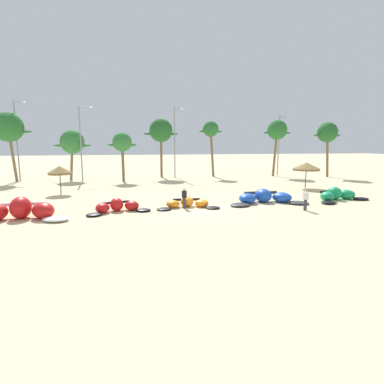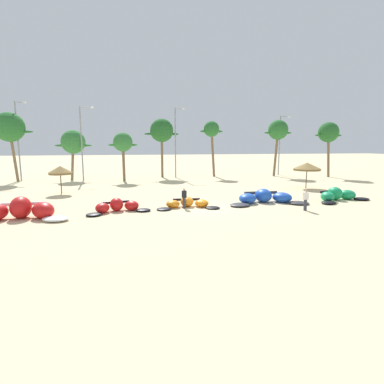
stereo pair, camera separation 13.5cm
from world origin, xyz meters
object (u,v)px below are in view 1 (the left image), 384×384
(kite_left, at_px, (117,207))
(kite_left_of_center, at_px, (187,203))
(kite_right_of_center, at_px, (337,195))
(person_near_kites, at_px, (306,200))
(palm_center_right, at_px, (211,131))
(palm_left_of_gap, at_px, (122,143))
(palm_center_left, at_px, (161,131))
(kite_center, at_px, (265,198))
(lamppost_west, at_px, (17,138))
(kite_far_left, at_px, (19,211))
(lamppost_east_center, at_px, (175,140))
(palm_leftmost, at_px, (8,128))
(palm_right, at_px, (327,133))
(beach_umbrella_near_van, at_px, (60,170))
(palm_right_of_gap, at_px, (277,131))
(lamppost_east, at_px, (279,142))
(beach_umbrella_middle, at_px, (306,166))
(person_by_umbrellas, at_px, (184,198))
(palm_left, at_px, (72,142))

(kite_left, xyz_separation_m, kite_left_of_center, (5.48, 0.49, -0.07))
(kite_right_of_center, height_order, person_near_kites, person_near_kites)
(kite_right_of_center, bearing_deg, palm_center_right, 104.33)
(palm_left_of_gap, relative_size, palm_center_left, 0.75)
(kite_center, relative_size, lamppost_west, 0.68)
(kite_far_left, distance_m, person_near_kites, 20.52)
(kite_far_left, relative_size, lamppost_east_center, 0.67)
(palm_left_of_gap, bearing_deg, palm_leftmost, 170.79)
(kite_far_left, relative_size, kite_center, 0.96)
(palm_center_left, relative_size, palm_center_right, 1.03)
(kite_left_of_center, xyz_separation_m, palm_right, (25.54, 18.52, 6.44))
(beach_umbrella_near_van, xyz_separation_m, lamppost_east_center, (13.94, 13.21, 3.31))
(kite_right_of_center, height_order, palm_right_of_gap, palm_right_of_gap)
(palm_leftmost, distance_m, lamppost_east, 40.05)
(beach_umbrella_near_van, height_order, lamppost_east, lamppost_east)
(lamppost_east_center, xyz_separation_m, lamppost_east, (17.43, 0.56, -0.37))
(palm_leftmost, height_order, lamppost_west, lamppost_west)
(kite_center, relative_size, beach_umbrella_middle, 2.32)
(kite_center, height_order, lamppost_east, lamppost_east)
(beach_umbrella_middle, xyz_separation_m, lamppost_west, (-34.63, 14.41, 3.40))
(person_near_kites, distance_m, person_by_umbrellas, 9.34)
(kite_far_left, distance_m, palm_right, 42.95)
(beach_umbrella_near_van, xyz_separation_m, person_by_umbrellas, (11.07, -9.58, -1.61))
(palm_center_left, xyz_separation_m, palm_right_of_gap, (18.13, -2.00, 0.13))
(kite_center, relative_size, palm_center_right, 0.84)
(palm_center_left, relative_size, lamppost_east, 0.92)
(person_by_umbrellas, xyz_separation_m, palm_right, (25.86, 18.85, 5.94))
(palm_center_right, xyz_separation_m, palm_right, (17.38, -4.26, -0.40))
(palm_left, height_order, palm_right_of_gap, palm_right_of_gap)
(kite_right_of_center, bearing_deg, palm_center_left, 120.14)
(beach_umbrella_near_van, height_order, palm_left, palm_left)
(kite_far_left, xyz_separation_m, kite_right_of_center, (25.76, 1.97, -0.12))
(kite_left_of_center, bearing_deg, kite_center, 4.16)
(beach_umbrella_near_van, height_order, person_by_umbrellas, beach_umbrella_near_van)
(palm_leftmost, height_order, lamppost_east, lamppost_east)
(person_near_kites, xyz_separation_m, lamppost_west, (-27.78, 25.29, 5.09))
(palm_leftmost, bearing_deg, kite_right_of_center, -32.29)
(kite_right_of_center, xyz_separation_m, beach_umbrella_near_van, (-25.30, 8.96, 1.98))
(kite_far_left, relative_size, palm_right_of_gap, 0.79)
(palm_center_left, relative_size, lamppost_east_center, 0.85)
(beach_umbrella_near_van, height_order, palm_right_of_gap, palm_right_of_gap)
(palm_right, height_order, lamppost_east, lamppost_east)
(kite_far_left, distance_m, palm_left, 24.80)
(palm_left_of_gap, bearing_deg, lamppost_west, 168.10)
(kite_left_of_center, bearing_deg, palm_left, 118.34)
(person_near_kites, xyz_separation_m, palm_right_of_gap, (10.00, 24.42, 6.36))
(kite_left_of_center, height_order, palm_center_right, palm_center_right)
(kite_center, distance_m, kite_right_of_center, 6.97)
(palm_leftmost, height_order, palm_right, palm_leftmost)
(kite_center, height_order, kite_right_of_center, kite_right_of_center)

